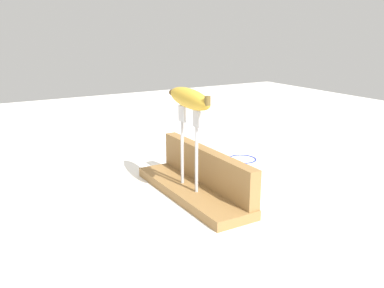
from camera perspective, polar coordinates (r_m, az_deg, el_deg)
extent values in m
plane|color=silver|center=(0.95, 0.00, -7.03)|extent=(3.00, 3.00, 0.00)
cube|color=olive|center=(0.95, 0.00, -6.44)|extent=(0.36, 0.10, 0.02)
cube|color=olive|center=(0.95, 1.99, -3.10)|extent=(0.35, 0.03, 0.08)
cylinder|color=#B2B2B7|center=(0.94, -1.34, -1.22)|extent=(0.01, 0.01, 0.15)
cube|color=#B2B2B7|center=(0.92, -1.38, 4.17)|extent=(0.03, 0.01, 0.04)
cylinder|color=#B2B2B7|center=(0.89, 0.63, -2.23)|extent=(0.01, 0.01, 0.15)
cube|color=#B2B2B7|center=(0.87, 0.64, 3.46)|extent=(0.03, 0.01, 0.04)
ellipsoid|color=gold|center=(0.89, -0.40, 6.28)|extent=(0.20, 0.06, 0.04)
cylinder|color=brown|center=(0.81, 2.14, 5.94)|extent=(0.01, 0.01, 0.02)
sphere|color=#3F2D19|center=(0.97, -2.56, 7.09)|extent=(0.01, 0.01, 0.01)
cylinder|color=#B2C138|center=(1.14, 0.01, -2.11)|extent=(0.07, 0.06, 0.04)
cylinder|color=beige|center=(1.12, 1.17, -2.37)|extent=(0.02, 0.04, 0.04)
torus|color=#1E2DA5|center=(1.21, 6.87, -1.99)|extent=(0.08, 0.08, 0.00)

